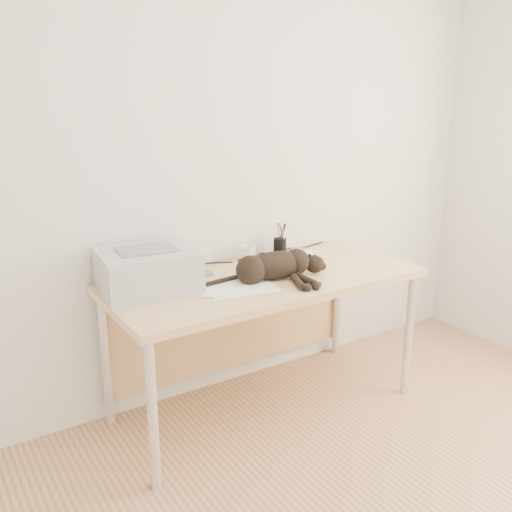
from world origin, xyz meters
TOP-DOWN VIEW (x-y plane):
  - wall_back at (0.00, 1.75)m, footprint 3.50×0.00m
  - desk at (0.00, 1.48)m, footprint 1.60×0.70m
  - printer at (-0.57, 1.52)m, footprint 0.47×0.41m
  - papers at (-0.21, 1.32)m, footprint 0.41×0.34m
  - cat at (0.00, 1.33)m, footprint 0.64×0.35m
  - mug at (0.07, 1.67)m, footprint 0.12×0.12m
  - pen_cup at (0.28, 1.66)m, footprint 0.07×0.07m
  - remote_grey at (-0.23, 1.62)m, footprint 0.06×0.17m
  - remote_black at (0.23, 1.51)m, footprint 0.05×0.19m
  - mouse at (0.43, 1.62)m, footprint 0.07×0.12m
  - cable_tangle at (0.00, 1.70)m, footprint 1.36×0.08m

SIDE VIEW (x-z plane):
  - desk at x=0.00m, z-range 0.24..0.98m
  - papers at x=-0.21m, z-range 0.74..0.75m
  - cable_tangle at x=0.00m, z-range 0.74..0.75m
  - remote_grey at x=-0.23m, z-range 0.74..0.76m
  - remote_black at x=0.23m, z-range 0.74..0.76m
  - mouse at x=0.43m, z-range 0.74..0.78m
  - mug at x=0.07m, z-range 0.74..0.83m
  - pen_cup at x=0.28m, z-range 0.70..0.89m
  - cat at x=0.00m, z-range 0.73..0.88m
  - printer at x=-0.57m, z-range 0.74..0.94m
  - wall_back at x=0.00m, z-range -0.45..3.05m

